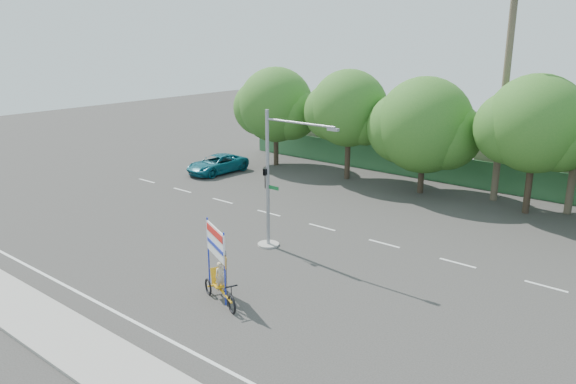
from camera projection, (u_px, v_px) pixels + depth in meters
The scene contains 12 objects.
ground at pixel (251, 285), 24.44m from camera, with size 120.00×120.00×0.00m, color #33302D.
sidewalk_near at pixel (98, 358), 18.86m from camera, with size 50.00×2.40×0.12m, color gray.
fence at pixel (456, 171), 40.11m from camera, with size 38.00×0.08×2.00m, color #336B3D.
building_left at pixel (370, 133), 49.28m from camera, with size 12.00×8.00×4.00m, color #C0B498.
tree_far_left at pixel (275, 107), 45.06m from camera, with size 7.14×6.00×7.96m.
tree_left at pixel (348, 111), 40.70m from camera, with size 6.66×5.60×8.07m.
tree_center at pixel (424, 128), 37.20m from camera, with size 7.62×6.40×7.85m.
tree_right at pixel (535, 127), 32.70m from camera, with size 6.90×5.80×8.36m.
palm_short at pixel (508, 61), 34.31m from camera, with size 3.73×3.79×14.45m.
traffic_signal at pixel (272, 192), 27.93m from camera, with size 4.72×1.10×7.00m.
trike_billboard at pixel (219, 269), 22.91m from camera, with size 2.94×1.54×3.15m.
pickup_truck at pixel (217, 164), 43.53m from camera, with size 2.34×5.07×1.41m, color #0F5D6E.
Camera 1 is at (15.49, -16.22, 10.63)m, focal length 35.00 mm.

